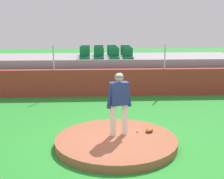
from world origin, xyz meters
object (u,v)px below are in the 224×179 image
pitcher (119,99)px  fielding_glove (149,130)px  stadium_chair_11 (125,52)px  stadium_chair_8 (85,52)px  stadium_chair_3 (128,55)px  stadium_chair_4 (84,54)px  stadium_chair_5 (99,53)px  stadium_chair_10 (112,52)px  baseball (137,131)px  stadium_chair_2 (114,55)px  stadium_chair_1 (99,55)px  stadium_chair_9 (99,52)px  stadium_chair_6 (113,53)px  stadium_chair_7 (127,53)px  stadium_chair_0 (85,55)px

pitcher → fielding_glove: size_ratio=5.95×
stadium_chair_11 → stadium_chair_8: bearing=-0.2°
stadium_chair_3 → stadium_chair_4: size_ratio=1.00×
stadium_chair_5 → stadium_chair_10: size_ratio=1.00×
baseball → stadium_chair_2: size_ratio=0.15×
pitcher → stadium_chair_1: size_ratio=3.57×
stadium_chair_1 → stadium_chair_9: 1.75m
stadium_chair_3 → stadium_chair_11: size_ratio=1.00×
baseball → stadium_chair_6: stadium_chair_6 is taller
stadium_chair_5 → stadium_chair_6: (0.74, -0.02, 0.00)m
stadium_chair_7 → stadium_chair_8: same height
stadium_chair_0 → baseball: bearing=104.8°
stadium_chair_2 → stadium_chair_11: (0.69, 1.71, 0.00)m
stadium_chair_2 → stadium_chair_9: bearing=-67.8°
stadium_chair_5 → stadium_chair_8: 1.08m
pitcher → stadium_chair_1: 6.51m
baseball → stadium_chair_7: size_ratio=0.15×
stadium_chair_7 → stadium_chair_10: 1.14m
stadium_chair_9 → stadium_chair_4: bearing=49.5°
stadium_chair_10 → stadium_chair_5: bearing=50.6°
stadium_chair_6 → stadium_chair_11: bearing=-129.0°
fielding_glove → stadium_chair_11: 8.15m
stadium_chair_7 → stadium_chair_9: same height
stadium_chair_0 → stadium_chair_8: same height
stadium_chair_6 → stadium_chair_8: same height
stadium_chair_10 → stadium_chair_11: same height
stadium_chair_6 → stadium_chair_8: size_ratio=1.00×
stadium_chair_4 → stadium_chair_9: bearing=-130.5°
pitcher → stadium_chair_0: size_ratio=3.57×
stadium_chair_0 → stadium_chair_7: bearing=-158.3°
baseball → fielding_glove: size_ratio=0.25×
stadium_chair_2 → stadium_chair_11: 1.85m
baseball → stadium_chair_6: bearing=92.1°
fielding_glove → stadium_chair_0: stadium_chair_0 is taller
stadium_chair_6 → stadium_chair_7: same height
stadium_chair_3 → stadium_chair_8: 2.70m
stadium_chair_1 → stadium_chair_10: 1.88m
stadium_chair_4 → fielding_glove: bearing=106.0°
stadium_chair_1 → stadium_chair_10: same height
stadium_chair_3 → stadium_chair_7: same height
pitcher → stadium_chair_2: size_ratio=3.57×
stadium_chair_7 → fielding_glove: bearing=89.5°
stadium_chair_6 → stadium_chair_5: bearing=-1.9°
stadium_chair_0 → stadium_chair_11: (2.09, 1.68, 0.00)m
stadium_chair_1 → stadium_chair_8: 1.85m
stadium_chair_2 → stadium_chair_1: bearing=-0.2°
stadium_chair_3 → stadium_chair_6: 1.09m
fielding_glove → stadium_chair_3: bearing=32.5°
fielding_glove → stadium_chair_10: size_ratio=0.60×
baseball → stadium_chair_9: size_ratio=0.15×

